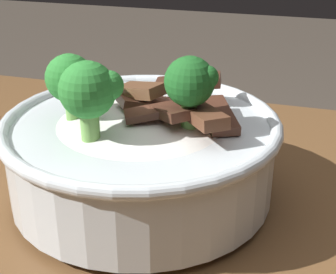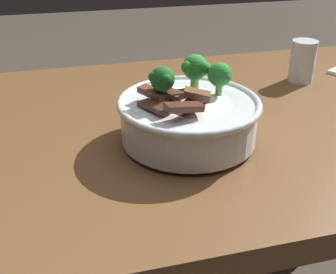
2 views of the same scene
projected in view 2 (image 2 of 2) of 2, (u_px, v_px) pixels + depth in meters
name	position (u px, v px, depth m)	size (l,w,h in m)	color
dining_table	(200.00, 158.00, 0.91)	(1.29, 0.77, 0.78)	brown
rice_bowl	(189.00, 114.00, 0.74)	(0.26, 0.26, 0.15)	silver
drinking_glass	(302.00, 64.00, 1.03)	(0.06, 0.06, 0.10)	white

